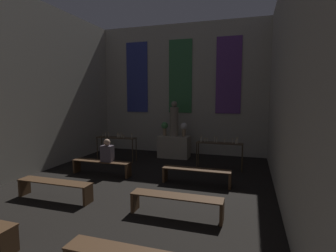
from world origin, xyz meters
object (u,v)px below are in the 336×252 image
(statue, at_px, (174,120))
(flower_vase_right, at_px, (184,128))
(altar, at_px, (174,147))
(pew_third_left, at_px, (55,186))
(flower_vase_left, at_px, (165,127))
(pew_back_left, at_px, (102,165))
(pew_third_right, at_px, (176,201))
(pew_back_right, at_px, (196,173))
(candle_rack_right, at_px, (219,147))
(person_seated, at_px, (107,152))
(candle_rack_left, at_px, (116,141))

(statue, bearing_deg, flower_vase_right, 0.00)
(altar, height_order, pew_third_left, altar)
(flower_vase_left, xyz_separation_m, pew_back_left, (-1.09, -2.91, -0.88))
(statue, height_order, pew_third_right, statue)
(altar, bearing_deg, pew_back_right, -63.00)
(candle_rack_right, bearing_deg, flower_vase_right, 141.95)
(statue, bearing_deg, person_seated, -113.62)
(flower_vase_left, distance_m, person_seated, 3.07)
(flower_vase_left, xyz_separation_m, flower_vase_right, (0.79, 0.00, 0.00))
(flower_vase_left, bearing_deg, pew_third_left, -102.43)
(altar, height_order, pew_back_right, altar)
(altar, distance_m, pew_third_left, 5.15)
(candle_rack_left, distance_m, person_seated, 1.83)
(flower_vase_left, bearing_deg, altar, 0.00)
(flower_vase_left, distance_m, pew_back_right, 3.57)
(altar, height_order, statue, statue)
(pew_third_left, xyz_separation_m, pew_back_left, (0.00, 2.03, 0.00))
(pew_back_right, xyz_separation_m, person_seated, (-2.75, -0.00, 0.42))
(pew_back_right, bearing_deg, flower_vase_left, 122.81)
(flower_vase_right, height_order, pew_third_right, flower_vase_right)
(pew_back_left, bearing_deg, flower_vase_right, 57.19)
(statue, xyz_separation_m, flower_vase_left, (-0.39, 0.00, -0.29))
(flower_vase_right, xyz_separation_m, candle_rack_left, (-2.29, -1.18, -0.44))
(pew_third_right, relative_size, pew_back_left, 1.00)
(pew_back_left, xyz_separation_m, pew_back_right, (2.96, 0.00, 0.00))
(candle_rack_left, height_order, pew_third_right, candle_rack_left)
(candle_rack_left, bearing_deg, pew_back_right, -27.04)
(statue, relative_size, pew_third_left, 0.73)
(candle_rack_left, distance_m, pew_third_left, 3.80)
(person_seated, bearing_deg, candle_rack_left, 109.98)
(flower_vase_right, xyz_separation_m, person_seated, (-1.66, -2.91, -0.46))
(flower_vase_left, xyz_separation_m, pew_third_right, (1.87, -4.93, -0.88))
(pew_third_right, distance_m, person_seated, 3.44)
(candle_rack_right, xyz_separation_m, pew_back_left, (-3.38, -1.72, -0.45))
(altar, height_order, candle_rack_left, candle_rack_left)
(pew_third_right, bearing_deg, pew_third_left, 180.00)
(candle_rack_left, relative_size, candle_rack_right, 1.00)
(pew_third_right, xyz_separation_m, pew_back_right, (0.00, 2.03, 0.00))
(pew_back_right, distance_m, person_seated, 2.78)
(altar, bearing_deg, statue, 0.00)
(candle_rack_left, height_order, candle_rack_right, candle_rack_right)
(candle_rack_left, bearing_deg, statue, 31.92)
(flower_vase_left, xyz_separation_m, person_seated, (-0.88, -2.91, -0.46))
(flower_vase_left, height_order, pew_back_right, flower_vase_left)
(pew_back_right, bearing_deg, person_seated, -180.00)
(statue, bearing_deg, pew_back_left, -117.00)
(candle_rack_right, height_order, pew_third_right, candle_rack_right)
(candle_rack_right, height_order, pew_third_left, candle_rack_right)
(statue, bearing_deg, candle_rack_right, -31.84)
(altar, distance_m, candle_rack_left, 2.26)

